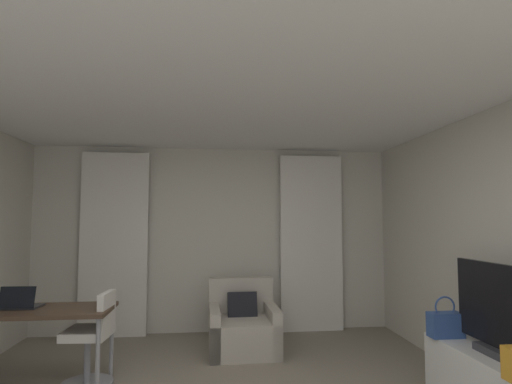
{
  "coord_description": "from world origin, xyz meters",
  "views": [
    {
      "loc": [
        -0.03,
        -2.69,
        1.57
      ],
      "look_at": [
        0.4,
        1.28,
        1.85
      ],
      "focal_mm": 27.67,
      "sensor_mm": 36.0,
      "label": 1
    }
  ],
  "objects_px": {
    "desk_chair": "(92,344)",
    "desk": "(33,316)",
    "armchair": "(243,328)",
    "handbag_primary": "(445,324)",
    "tv_flatscreen": "(497,312)",
    "laptop": "(21,304)"
  },
  "relations": [
    {
      "from": "handbag_primary",
      "to": "laptop",
      "type": "bearing_deg",
      "value": 172.02
    },
    {
      "from": "desk",
      "to": "handbag_primary",
      "type": "bearing_deg",
      "value": -7.84
    },
    {
      "from": "laptop",
      "to": "handbag_primary",
      "type": "relative_size",
      "value": 0.9
    },
    {
      "from": "desk",
      "to": "tv_flatscreen",
      "type": "bearing_deg",
      "value": -14.65
    },
    {
      "from": "handbag_primary",
      "to": "armchair",
      "type": "bearing_deg",
      "value": 141.56
    },
    {
      "from": "desk",
      "to": "laptop",
      "type": "bearing_deg",
      "value": 167.98
    },
    {
      "from": "armchair",
      "to": "laptop",
      "type": "height_order",
      "value": "laptop"
    },
    {
      "from": "desk",
      "to": "tv_flatscreen",
      "type": "distance_m",
      "value": 4.05
    },
    {
      "from": "desk",
      "to": "handbag_primary",
      "type": "relative_size",
      "value": 3.85
    },
    {
      "from": "armchair",
      "to": "tv_flatscreen",
      "type": "bearing_deg",
      "value": -45.19
    },
    {
      "from": "desk_chair",
      "to": "desk",
      "type": "bearing_deg",
      "value": 179.37
    },
    {
      "from": "desk",
      "to": "laptop",
      "type": "distance_m",
      "value": 0.17
    },
    {
      "from": "armchair",
      "to": "laptop",
      "type": "distance_m",
      "value": 2.38
    },
    {
      "from": "desk",
      "to": "handbag_primary",
      "type": "xyz_separation_m",
      "value": [
        3.79,
        -0.52,
        -0.04
      ]
    },
    {
      "from": "desk",
      "to": "laptop",
      "type": "relative_size",
      "value": 4.28
    },
    {
      "from": "desk",
      "to": "armchair",
      "type": "bearing_deg",
      "value": 22.96
    },
    {
      "from": "desk",
      "to": "tv_flatscreen",
      "type": "xyz_separation_m",
      "value": [
        3.92,
        -1.02,
        0.17
      ]
    },
    {
      "from": "laptop",
      "to": "tv_flatscreen",
      "type": "distance_m",
      "value": 4.18
    },
    {
      "from": "desk_chair",
      "to": "handbag_primary",
      "type": "bearing_deg",
      "value": -9.02
    },
    {
      "from": "handbag_primary",
      "to": "desk_chair",
      "type": "bearing_deg",
      "value": 170.98
    },
    {
      "from": "tv_flatscreen",
      "to": "handbag_primary",
      "type": "xyz_separation_m",
      "value": [
        -0.13,
        0.5,
        -0.22
      ]
    },
    {
      "from": "armchair",
      "to": "desk",
      "type": "xyz_separation_m",
      "value": [
        -2.04,
        -0.86,
        0.4
      ]
    }
  ]
}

